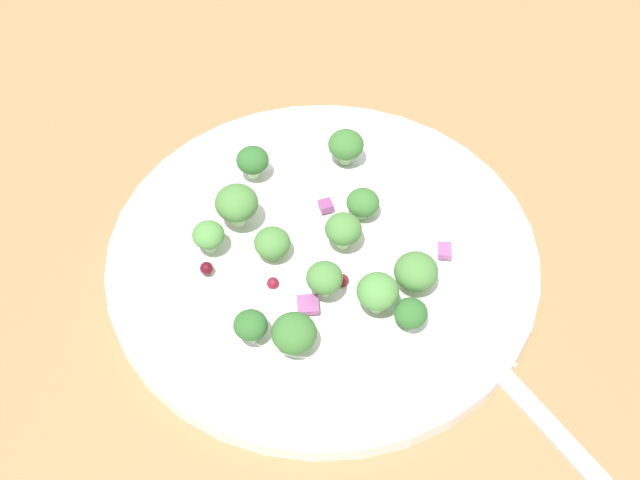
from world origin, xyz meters
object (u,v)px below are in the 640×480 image
plate (320,257)px  broccoli_floret_2 (237,204)px  fork (554,430)px  broccoli_floret_1 (294,334)px  broccoli_floret_0 (251,326)px

plate → broccoli_floret_2: (2.45, -5.42, 2.76)cm
plate → fork: 18.35cm
broccoli_floret_1 → broccoli_floret_2: 10.46cm
plate → broccoli_floret_0: broccoli_floret_0 is taller
fork → broccoli_floret_1: bearing=-60.5°
plate → broccoli_floret_0: 8.19cm
broccoli_floret_0 → broccoli_floret_1: 2.67cm
broccoli_floret_0 → broccoli_floret_1: (-1.52, 2.20, 0.02)cm
broccoli_floret_1 → broccoli_floret_2: size_ratio=0.95×
broccoli_floret_1 → fork: (-7.86, 13.91, -2.68)cm
broccoli_floret_0 → fork: bearing=120.2°
broccoli_floret_0 → broccoli_floret_1: broccoli_floret_1 is taller
broccoli_floret_1 → fork: 16.20cm
broccoli_floret_0 → fork: broccoli_floret_0 is taller
broccoli_floret_1 → broccoli_floret_2: (-3.65, -9.77, 0.69)cm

